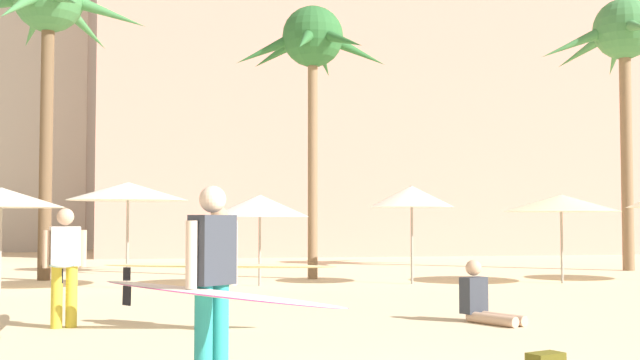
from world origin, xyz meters
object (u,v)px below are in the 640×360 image
cafe_umbrella_4 (128,191)px  cafe_umbrella_1 (1,198)px  cafe_umbrella_0 (260,206)px  cafe_umbrella_5 (412,197)px  palm_tree_left (625,43)px  palm_tree_far_left (312,48)px  cafe_umbrella_6 (561,203)px  person_mid_left (212,283)px  person_mid_right (483,301)px  palm_tree_center (49,13)px  person_far_right (64,263)px  person_far_left (219,263)px

cafe_umbrella_4 → cafe_umbrella_1: bearing=-167.5°
cafe_umbrella_0 → cafe_umbrella_5: (3.64, -0.07, 0.23)m
palm_tree_left → cafe_umbrella_1: 18.31m
palm_tree_far_left → cafe_umbrella_5: (2.05, -2.02, -3.95)m
cafe_umbrella_6 → person_mid_left: cafe_umbrella_6 is taller
cafe_umbrella_0 → person_mid_right: (2.54, -7.16, -1.53)m
person_mid_left → cafe_umbrella_6: bearing=98.9°
palm_tree_far_left → palm_tree_left: (9.99, 1.61, 0.88)m
cafe_umbrella_5 → cafe_umbrella_6: 3.64m
palm_tree_center → cafe_umbrella_5: (8.79, -2.82, -4.74)m
palm_tree_center → cafe_umbrella_0: (5.15, -2.75, -4.97)m
cafe_umbrella_1 → cafe_umbrella_5: size_ratio=1.14×
person_far_right → person_far_left: 2.22m
palm_tree_far_left → cafe_umbrella_5: 4.89m
cafe_umbrella_0 → cafe_umbrella_1: bearing=-173.9°
cafe_umbrella_1 → person_far_right: cafe_umbrella_1 is taller
cafe_umbrella_0 → person_far_right: 7.65m
palm_tree_left → person_far_right: 19.23m
palm_tree_left → person_mid_left: bearing=-131.6°
palm_tree_center → person_mid_right: size_ratio=7.69×
palm_tree_far_left → cafe_umbrella_4: palm_tree_far_left is taller
palm_tree_left → person_mid_right: bearing=-130.1°
cafe_umbrella_0 → palm_tree_far_left: bearing=50.9°
palm_tree_far_left → cafe_umbrella_4: bearing=-156.6°
cafe_umbrella_1 → person_far_right: size_ratio=0.91×
palm_tree_left → person_far_left: size_ratio=2.61×
palm_tree_left → palm_tree_center: size_ratio=1.02×
cafe_umbrella_1 → cafe_umbrella_0: bearing=6.1°
palm_tree_far_left → person_mid_right: bearing=-84.1°
cafe_umbrella_0 → cafe_umbrella_6: 7.27m
palm_tree_center → person_far_right: 11.29m
palm_tree_center → cafe_umbrella_6: 13.74m
cafe_umbrella_6 → palm_tree_left: bearing=43.7°
palm_tree_left → cafe_umbrella_4: (-14.56, -3.59, -4.75)m
cafe_umbrella_6 → cafe_umbrella_0: bearing=175.5°
palm_tree_far_left → person_mid_left: size_ratio=3.20×
cafe_umbrella_4 → cafe_umbrella_5: 6.62m
palm_tree_left → palm_tree_center: (-16.73, -0.81, -0.09)m
cafe_umbrella_5 → cafe_umbrella_6: bearing=-7.9°
cafe_umbrella_5 → person_far_left: cafe_umbrella_5 is taller
palm_tree_left → palm_tree_center: 16.75m
cafe_umbrella_4 → cafe_umbrella_0: bearing=0.4°
cafe_umbrella_0 → cafe_umbrella_1: (-5.56, -0.60, 0.15)m
palm_tree_left → cafe_umbrella_4: 15.73m
cafe_umbrella_0 → cafe_umbrella_6: size_ratio=0.82×
palm_tree_center → cafe_umbrella_6: bearing=-15.0°
person_mid_left → cafe_umbrella_0: bearing=130.1°
person_far_left → person_mid_right: (3.91, 0.18, -0.61)m
cafe_umbrella_4 → person_mid_right: (5.52, -7.14, -1.85)m
palm_tree_center → person_far_left: palm_tree_center is taller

